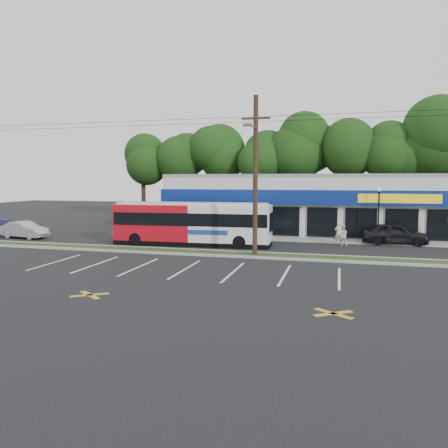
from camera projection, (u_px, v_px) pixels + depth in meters
ground at (205, 257)px, 27.53m from camera, size 120.00×120.00×0.00m
grass_strip at (210, 253)px, 28.48m from camera, size 40.00×1.60×0.12m
curb_south at (206, 255)px, 27.66m from camera, size 40.00×0.25×0.14m
curb_north at (213, 251)px, 29.30m from camera, size 40.00×0.25×0.14m
sidewalk at (298, 240)px, 34.91m from camera, size 32.00×2.20×0.10m
strip_mall at (311, 203)px, 41.16m from camera, size 25.00×12.55×5.30m
utility_pole at (253, 170)px, 27.14m from camera, size 50.00×2.77×10.00m
lamp_post at (379, 208)px, 32.92m from camera, size 0.30×0.30×4.25m
tree_line at (304, 148)px, 50.65m from camera, size 46.76×6.76×11.83m
metrobus at (192, 223)px, 32.29m from camera, size 11.77×3.07×3.14m
car_dark at (395, 234)px, 32.52m from camera, size 4.86×2.11×1.63m
car_silver at (25, 230)px, 36.06m from camera, size 4.33×1.99×1.37m
car_blue at (6, 227)px, 38.05m from camera, size 5.01×2.39×1.41m
pedestrian_a at (339, 233)px, 32.80m from camera, size 0.69×0.54×1.66m
pedestrian_b at (343, 235)px, 31.87m from camera, size 0.84×0.70×1.56m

